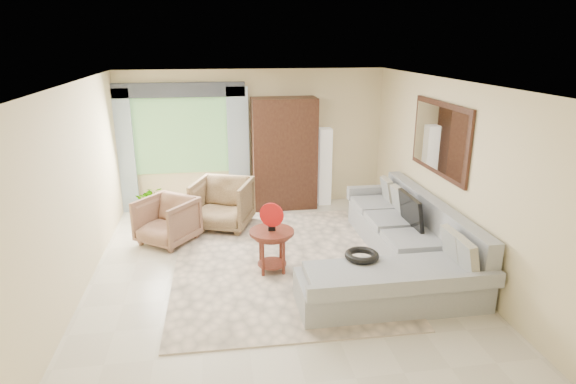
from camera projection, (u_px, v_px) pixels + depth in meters
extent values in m
plane|color=silver|center=(274.00, 271.00, 6.76)|extent=(6.00, 6.00, 0.00)
cube|color=beige|center=(280.00, 262.00, 7.03)|extent=(3.07, 4.05, 0.02)
cube|color=#A3A7AC|center=(398.00, 236.00, 7.47)|extent=(0.90, 2.40, 0.40)
cube|color=#A3A7AC|center=(391.00, 290.00, 5.86)|extent=(2.30, 0.80, 0.40)
cube|color=#A3A7AC|center=(433.00, 216.00, 7.01)|extent=(0.20, 3.20, 0.50)
cube|color=#A3A7AC|center=(372.00, 192.00, 8.58)|extent=(0.90, 0.16, 0.22)
cube|color=#A3A7AC|center=(408.00, 287.00, 5.35)|extent=(2.30, 0.10, 0.18)
cube|color=black|center=(411.00, 211.00, 7.04)|extent=(0.14, 0.74, 0.48)
torus|color=black|center=(362.00, 255.00, 5.99)|extent=(0.43, 0.43, 0.09)
cylinder|color=#482013|center=(272.00, 232.00, 6.58)|extent=(0.62, 0.62, 0.04)
cylinder|color=#482013|center=(272.00, 253.00, 6.68)|extent=(0.41, 0.41, 0.55)
cylinder|color=red|center=(272.00, 215.00, 6.51)|extent=(0.32, 0.16, 0.34)
imported|color=#91654F|center=(167.00, 221.00, 7.62)|extent=(1.12, 1.12, 0.74)
imported|color=#9A8054|center=(223.00, 204.00, 8.23)|extent=(1.17, 1.19, 0.85)
imported|color=#999999|center=(151.00, 201.00, 8.81)|extent=(0.56, 0.50, 0.58)
cube|color=black|center=(284.00, 154.00, 9.08)|extent=(1.20, 0.55, 2.10)
cube|color=silver|center=(324.00, 167.00, 9.35)|extent=(0.24, 0.24, 1.50)
cube|color=#669E59|center=(181.00, 136.00, 8.93)|extent=(1.80, 0.04, 1.40)
cube|color=#9EB7CC|center=(123.00, 152.00, 8.77)|extent=(0.40, 0.08, 2.30)
cube|color=#9EB7CC|center=(238.00, 148.00, 9.08)|extent=(0.40, 0.08, 2.30)
cube|color=#1E232D|center=(178.00, 90.00, 8.61)|extent=(2.40, 0.12, 0.26)
cube|color=black|center=(440.00, 139.00, 6.93)|extent=(0.04, 1.70, 1.05)
cube|color=white|center=(438.00, 139.00, 6.92)|extent=(0.02, 1.54, 0.90)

